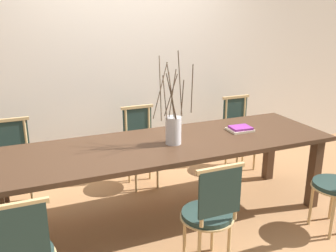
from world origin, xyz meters
name	(u,v)px	position (x,y,z in m)	size (l,w,h in m)	color
ground_plane	(168,217)	(0.00, 0.00, 0.00)	(16.00, 16.00, 0.00)	#9E7047
wall_rear	(123,33)	(0.00, 1.29, 1.60)	(12.00, 0.06, 3.20)	silver
dining_table	(168,152)	(0.00, 0.00, 0.65)	(2.96, 0.90, 0.74)	#422B1C
chair_near_left	(210,211)	(0.01, -0.76, 0.47)	(0.40, 0.40, 0.86)	#233833
chair_far_leftend	(14,161)	(-1.26, 0.76, 0.47)	(0.40, 0.40, 0.86)	#233833
chair_far_left	(141,143)	(0.01, 0.76, 0.47)	(0.40, 0.40, 0.86)	#233833
chair_far_center	(239,130)	(1.25, 0.76, 0.47)	(0.40, 0.40, 0.86)	#233833
vase_centerpiece	(173,128)	(0.03, -0.04, 0.88)	(0.39, 0.39, 0.80)	silver
book_stack	(240,129)	(0.76, 0.04, 0.76)	(0.23, 0.19, 0.04)	beige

